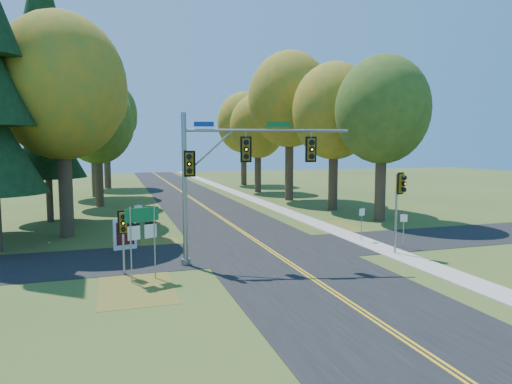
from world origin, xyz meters
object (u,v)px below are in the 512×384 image
object	(u,v)px
east_signal_pole	(400,193)
info_kiosk	(125,234)
traffic_mast	(226,168)
route_sign_cluster	(142,228)

from	to	relation	value
east_signal_pole	info_kiosk	distance (m)	15.30
east_signal_pole	traffic_mast	bearing A→B (deg)	156.63
east_signal_pole	info_kiosk	xyz separation A→B (m)	(-14.00, 5.66, -2.49)
info_kiosk	traffic_mast	bearing A→B (deg)	-59.36
traffic_mast	info_kiosk	world-z (taller)	traffic_mast
info_kiosk	route_sign_cluster	bearing A→B (deg)	-98.08
traffic_mast	east_signal_pole	xyz separation A→B (m)	(9.28, -0.79, -1.41)
traffic_mast	info_kiosk	bearing A→B (deg)	147.42
traffic_mast	route_sign_cluster	distance (m)	5.03
traffic_mast	route_sign_cluster	world-z (taller)	traffic_mast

